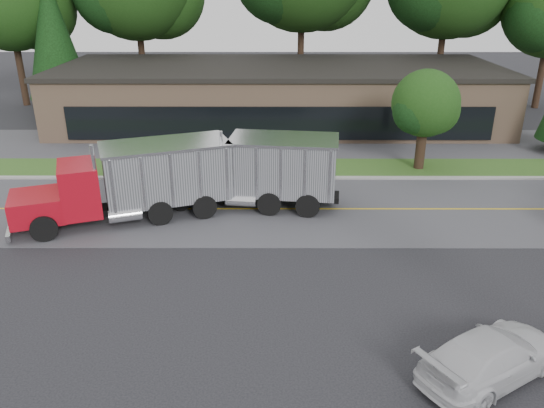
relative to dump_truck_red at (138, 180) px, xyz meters
The scene contains 13 objects.
ground 9.45m from the dump_truck_red, 61.19° to the right, with size 140.00×140.00×0.00m, color #323237.
road 4.90m from the dump_truck_red, 11.10° to the left, with size 60.00×8.00×0.02m, color #5C5C62.
center_line 4.90m from the dump_truck_red, 11.10° to the left, with size 60.00×0.12×0.01m, color gold.
curb 7.00m from the dump_truck_red, 48.65° to the left, with size 60.00×0.30×0.12m, color #9E9E99.
grass_verge 8.40m from the dump_truck_red, 56.99° to the left, with size 60.00×3.40×0.03m, color #204E1A.
far_parking 12.82m from the dump_truck_red, 69.39° to the left, with size 60.00×7.00×0.02m, color #5C5C62.
strip_mall 19.01m from the dump_truck_red, 70.11° to the left, with size 32.00×12.00×4.00m, color tan.
tree_far_a 29.28m from the dump_truck_red, 122.68° to the left, with size 9.37×8.82×13.36m.
evergreen_left 25.11m from the dump_truck_red, 117.80° to the left, with size 4.92×4.92×11.18m.
tree_verge 16.19m from the dump_truck_red, 25.48° to the left, with size 3.95×3.72×5.64m.
dump_truck_red is the anchor object (origin of this frame).
dump_truck_blue 5.58m from the dump_truck_red, 14.83° to the left, with size 8.65×3.58×3.36m.
rally_car 16.04m from the dump_truck_red, 41.57° to the right, with size 1.87×4.61×1.34m, color silver.
Camera 1 is at (1.58, -14.08, 9.97)m, focal length 35.00 mm.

